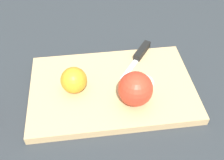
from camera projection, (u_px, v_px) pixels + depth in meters
name	position (u px, v px, depth m)	size (l,w,h in m)	color
ground_plane	(112.00, 91.00, 0.70)	(4.00, 4.00, 0.00)	#282D33
cutting_board	(112.00, 88.00, 0.69)	(0.47, 0.35, 0.02)	tan
apple_half_left	(74.00, 80.00, 0.65)	(0.07, 0.07, 0.07)	gold
apple_half_right	(135.00, 89.00, 0.62)	(0.08, 0.08, 0.08)	red
knife	(141.00, 52.00, 0.76)	(0.13, 0.12, 0.02)	silver
apple_slice	(142.00, 83.00, 0.68)	(0.06, 0.06, 0.01)	beige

